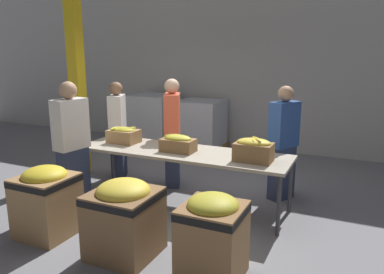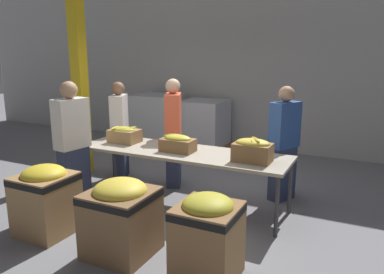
{
  "view_description": "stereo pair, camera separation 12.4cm",
  "coord_description": "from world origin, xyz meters",
  "px_view_note": "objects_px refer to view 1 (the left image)",
  "views": [
    {
      "loc": [
        2.18,
        -4.4,
        2.08
      ],
      "look_at": [
        0.07,
        0.19,
        0.93
      ],
      "focal_mm": 35.0,
      "sensor_mm": 36.0,
      "label": 1
    },
    {
      "loc": [
        2.3,
        -4.35,
        2.08
      ],
      "look_at": [
        0.07,
        0.19,
        0.93
      ],
      "focal_mm": 35.0,
      "sensor_mm": 36.0,
      "label": 2
    }
  ],
  "objects_px": {
    "sorting_table": "(182,154)",
    "donation_bin_1": "(124,216)",
    "banana_box_1": "(178,143)",
    "donation_bin_2": "(213,234)",
    "volunteer_1": "(118,131)",
    "banana_box_2": "(254,149)",
    "volunteer_3": "(72,146)",
    "pallet_stack_1": "(200,126)",
    "banana_box_0": "(124,135)",
    "volunteer_0": "(172,134)",
    "support_pillar": "(76,57)",
    "donation_bin_0": "(47,199)",
    "volunteer_2": "(283,144)",
    "pallet_stack_0": "(154,121)"
  },
  "relations": [
    {
      "from": "sorting_table",
      "to": "pallet_stack_0",
      "type": "height_order",
      "value": "pallet_stack_0"
    },
    {
      "from": "donation_bin_1",
      "to": "banana_box_2",
      "type": "bearing_deg",
      "value": 54.5
    },
    {
      "from": "donation_bin_0",
      "to": "volunteer_2",
      "type": "bearing_deg",
      "value": 45.18
    },
    {
      "from": "banana_box_0",
      "to": "pallet_stack_1",
      "type": "distance_m",
      "value": 2.81
    },
    {
      "from": "banana_box_1",
      "to": "donation_bin_2",
      "type": "distance_m",
      "value": 1.8
    },
    {
      "from": "volunteer_1",
      "to": "banana_box_2",
      "type": "bearing_deg",
      "value": 50.49
    },
    {
      "from": "donation_bin_0",
      "to": "donation_bin_1",
      "type": "height_order",
      "value": "donation_bin_0"
    },
    {
      "from": "donation_bin_2",
      "to": "volunteer_1",
      "type": "bearing_deg",
      "value": 140.82
    },
    {
      "from": "banana_box_2",
      "to": "donation_bin_1",
      "type": "bearing_deg",
      "value": -125.5
    },
    {
      "from": "banana_box_1",
      "to": "donation_bin_0",
      "type": "xyz_separation_m",
      "value": [
        -1.0,
        -1.38,
        -0.45
      ]
    },
    {
      "from": "banana_box_0",
      "to": "volunteer_0",
      "type": "xyz_separation_m",
      "value": [
        0.5,
        0.58,
        -0.05
      ]
    },
    {
      "from": "banana_box_2",
      "to": "pallet_stack_0",
      "type": "xyz_separation_m",
      "value": [
        -3.11,
        2.88,
        -0.36
      ]
    },
    {
      "from": "donation_bin_0",
      "to": "pallet_stack_0",
      "type": "height_order",
      "value": "pallet_stack_0"
    },
    {
      "from": "banana_box_1",
      "to": "volunteer_3",
      "type": "height_order",
      "value": "volunteer_3"
    },
    {
      "from": "banana_box_1",
      "to": "volunteer_3",
      "type": "bearing_deg",
      "value": -155.72
    },
    {
      "from": "banana_box_2",
      "to": "pallet_stack_0",
      "type": "height_order",
      "value": "pallet_stack_0"
    },
    {
      "from": "volunteer_0",
      "to": "volunteer_3",
      "type": "relative_size",
      "value": 0.99
    },
    {
      "from": "donation_bin_0",
      "to": "volunteer_0",
      "type": "bearing_deg",
      "value": 75.21
    },
    {
      "from": "banana_box_1",
      "to": "banana_box_2",
      "type": "relative_size",
      "value": 0.99
    },
    {
      "from": "banana_box_1",
      "to": "pallet_stack_1",
      "type": "xyz_separation_m",
      "value": [
        -0.93,
        2.9,
        -0.36
      ]
    },
    {
      "from": "banana_box_2",
      "to": "donation_bin_1",
      "type": "relative_size",
      "value": 0.56
    },
    {
      "from": "volunteer_2",
      "to": "volunteer_3",
      "type": "relative_size",
      "value": 0.95
    },
    {
      "from": "volunteer_0",
      "to": "donation_bin_1",
      "type": "bearing_deg",
      "value": -10.19
    },
    {
      "from": "donation_bin_1",
      "to": "pallet_stack_1",
      "type": "relative_size",
      "value": 0.75
    },
    {
      "from": "pallet_stack_0",
      "to": "banana_box_0",
      "type": "bearing_deg",
      "value": -68.0
    },
    {
      "from": "banana_box_2",
      "to": "volunteer_3",
      "type": "height_order",
      "value": "volunteer_3"
    },
    {
      "from": "sorting_table",
      "to": "donation_bin_0",
      "type": "height_order",
      "value": "donation_bin_0"
    },
    {
      "from": "volunteer_3",
      "to": "volunteer_0",
      "type": "bearing_deg",
      "value": -25.0
    },
    {
      "from": "donation_bin_1",
      "to": "donation_bin_2",
      "type": "relative_size",
      "value": 0.99
    },
    {
      "from": "pallet_stack_1",
      "to": "banana_box_1",
      "type": "bearing_deg",
      "value": -72.23
    },
    {
      "from": "banana_box_2",
      "to": "support_pillar",
      "type": "relative_size",
      "value": 0.12
    },
    {
      "from": "volunteer_1",
      "to": "volunteer_3",
      "type": "xyz_separation_m",
      "value": [
        0.16,
        -1.25,
        0.05
      ]
    },
    {
      "from": "sorting_table",
      "to": "pallet_stack_1",
      "type": "bearing_deg",
      "value": 108.56
    },
    {
      "from": "sorting_table",
      "to": "donation_bin_1",
      "type": "height_order",
      "value": "donation_bin_1"
    },
    {
      "from": "volunteer_3",
      "to": "pallet_stack_1",
      "type": "xyz_separation_m",
      "value": [
        0.37,
        3.49,
        -0.32
      ]
    },
    {
      "from": "banana_box_1",
      "to": "pallet_stack_1",
      "type": "relative_size",
      "value": 0.42
    },
    {
      "from": "donation_bin_0",
      "to": "donation_bin_2",
      "type": "height_order",
      "value": "donation_bin_2"
    },
    {
      "from": "banana_box_1",
      "to": "volunteer_1",
      "type": "relative_size",
      "value": 0.28
    },
    {
      "from": "banana_box_1",
      "to": "support_pillar",
      "type": "relative_size",
      "value": 0.11
    },
    {
      "from": "volunteer_2",
      "to": "support_pillar",
      "type": "bearing_deg",
      "value": -58.69
    },
    {
      "from": "sorting_table",
      "to": "volunteer_2",
      "type": "xyz_separation_m",
      "value": [
        1.21,
        0.81,
        0.08
      ]
    },
    {
      "from": "support_pillar",
      "to": "pallet_stack_0",
      "type": "bearing_deg",
      "value": 86.67
    },
    {
      "from": "volunteer_0",
      "to": "pallet_stack_0",
      "type": "height_order",
      "value": "volunteer_0"
    },
    {
      "from": "volunteer_2",
      "to": "volunteer_0",
      "type": "bearing_deg",
      "value": -57.51
    },
    {
      "from": "banana_box_2",
      "to": "donation_bin_0",
      "type": "xyz_separation_m",
      "value": [
        -2.04,
        -1.36,
        -0.49
      ]
    },
    {
      "from": "donation_bin_1",
      "to": "pallet_stack_0",
      "type": "relative_size",
      "value": 0.71
    },
    {
      "from": "banana_box_0",
      "to": "pallet_stack_1",
      "type": "relative_size",
      "value": 0.4
    },
    {
      "from": "volunteer_0",
      "to": "donation_bin_2",
      "type": "distance_m",
      "value": 2.6
    },
    {
      "from": "pallet_stack_0",
      "to": "pallet_stack_1",
      "type": "bearing_deg",
      "value": 2.2
    },
    {
      "from": "sorting_table",
      "to": "volunteer_1",
      "type": "xyz_separation_m",
      "value": [
        -1.48,
        0.61,
        0.07
      ]
    }
  ]
}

